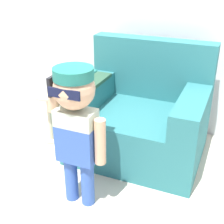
{
  "coord_description": "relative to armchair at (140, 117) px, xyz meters",
  "views": [
    {
      "loc": [
        0.91,
        -2.21,
        1.63
      ],
      "look_at": [
        0.07,
        -0.23,
        0.58
      ],
      "focal_mm": 50.0,
      "sensor_mm": 36.0,
      "label": 1
    }
  ],
  "objects": [
    {
      "name": "ground_plane",
      "position": [
        -0.16,
        -0.21,
        -0.34
      ],
      "size": [
        10.0,
        10.0,
        0.0
      ],
      "primitive_type": "plane",
      "color": "beige"
    },
    {
      "name": "armchair",
      "position": [
        0.0,
        0.0,
        0.0
      ],
      "size": [
        1.16,
        0.9,
        1.0
      ],
      "color": "#286B70",
      "rests_on": "ground_plane"
    },
    {
      "name": "person_child",
      "position": [
        -0.18,
        -0.83,
        0.35
      ],
      "size": [
        0.42,
        0.32,
        1.04
      ],
      "color": "#3356AD",
      "rests_on": "ground_plane"
    },
    {
      "name": "side_table",
      "position": [
        -0.86,
        -0.17,
        -0.04
      ],
      "size": [
        0.29,
        0.29,
        0.5
      ],
      "color": "beige",
      "rests_on": "ground_plane"
    }
  ]
}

